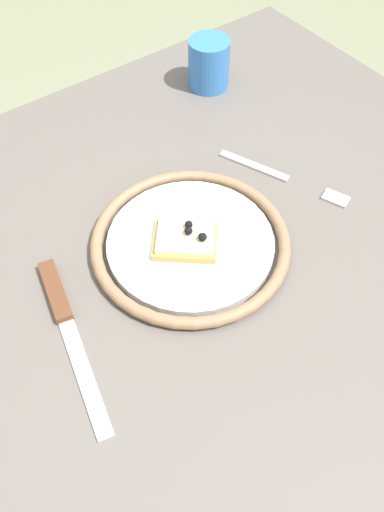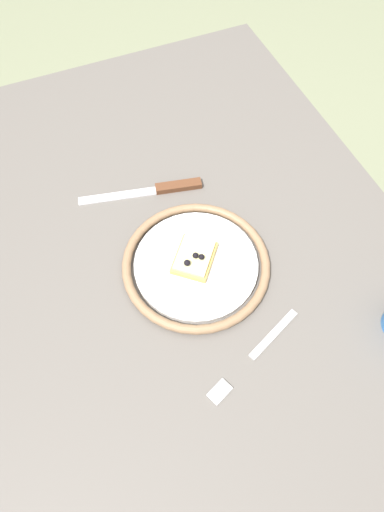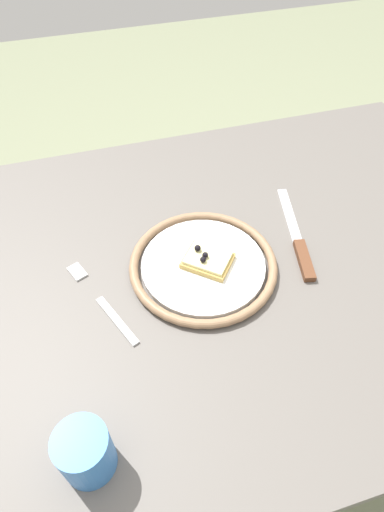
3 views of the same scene
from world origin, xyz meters
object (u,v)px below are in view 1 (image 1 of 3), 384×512
plate (193,245)px  pizza_slice_near (185,238)px  fork (284,178)px  cup (209,64)px  dining_table (156,309)px  knife (63,313)px

plate → pizza_slice_near: pizza_slice_near is taller
fork → cup: bearing=-101.5°
fork → dining_table: bearing=5.2°
plate → fork: 0.18m
dining_table → plate: 0.12m
plate → cup: size_ratio=3.18×
knife → cup: size_ratio=2.92×
dining_table → cup: cup is taller
dining_table → fork: size_ratio=5.76×
dining_table → cup: 0.42m
pizza_slice_near → dining_table: bearing=1.3°
plate → cup: 0.36m
plate → fork: (-0.18, -0.03, -0.01)m
knife → fork: bearing=-177.5°
plate → fork: size_ratio=1.35×
dining_table → knife: knife is taller
dining_table → fork: fork is taller
plate → knife: size_ratio=1.09×
knife → cup: cup is taller
pizza_slice_near → knife: (0.18, -0.00, -0.02)m
pizza_slice_near → knife: 0.18m
fork → cup: (-0.05, -0.24, 0.04)m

